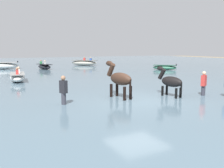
% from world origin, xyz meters
% --- Properties ---
extents(ground_plane, '(120.00, 120.00, 0.00)m').
position_xyz_m(ground_plane, '(0.00, 0.00, 0.00)').
color(ground_plane, '#84755B').
extents(water_surface, '(90.00, 90.00, 0.39)m').
position_xyz_m(water_surface, '(0.00, 10.00, 0.19)').
color(water_surface, slate).
rests_on(water_surface, ground).
extents(horse_lead_dark_bay, '(0.73, 1.98, 2.14)m').
position_xyz_m(horse_lead_dark_bay, '(-0.45, 0.88, 1.27)').
color(horse_lead_dark_bay, '#382319').
rests_on(horse_lead_dark_bay, ground).
extents(horse_trailing_black, '(0.58, 1.70, 1.84)m').
position_xyz_m(horse_trailing_black, '(1.97, 0.02, 1.09)').
color(horse_trailing_black, black).
rests_on(horse_trailing_black, ground).
extents(boat_far_inshore, '(1.33, 2.89, 1.07)m').
position_xyz_m(boat_far_inshore, '(-4.07, 9.50, 0.69)').
color(boat_far_inshore, silver).
rests_on(boat_far_inshore, water_surface).
extents(boat_near_port, '(3.47, 3.54, 1.19)m').
position_xyz_m(boat_near_port, '(6.33, 23.06, 0.75)').
color(boat_near_port, '#B2AD9E').
rests_on(boat_near_port, water_surface).
extents(boat_distant_east, '(4.28, 2.24, 0.91)m').
position_xyz_m(boat_distant_east, '(-4.56, 21.55, 0.77)').
color(boat_distant_east, silver).
rests_on(boat_distant_east, water_surface).
extents(boat_far_offshore, '(2.46, 2.42, 0.65)m').
position_xyz_m(boat_far_offshore, '(11.71, 12.25, 0.64)').
color(boat_far_offshore, '#337556').
rests_on(boat_far_offshore, water_surface).
extents(boat_near_starboard, '(1.44, 2.77, 1.04)m').
position_xyz_m(boat_near_starboard, '(0.00, 19.36, 0.68)').
color(boat_near_starboard, black).
rests_on(boat_near_starboard, water_surface).
extents(person_onlooker_left, '(0.37, 0.31, 1.63)m').
position_xyz_m(person_onlooker_left, '(3.63, -0.57, 0.87)').
color(person_onlooker_left, '#383842').
rests_on(person_onlooker_left, ground).
extents(person_wading_close, '(0.31, 0.37, 1.63)m').
position_xyz_m(person_wading_close, '(-3.26, 0.74, 0.87)').
color(person_wading_close, '#383842').
rests_on(person_wading_close, ground).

